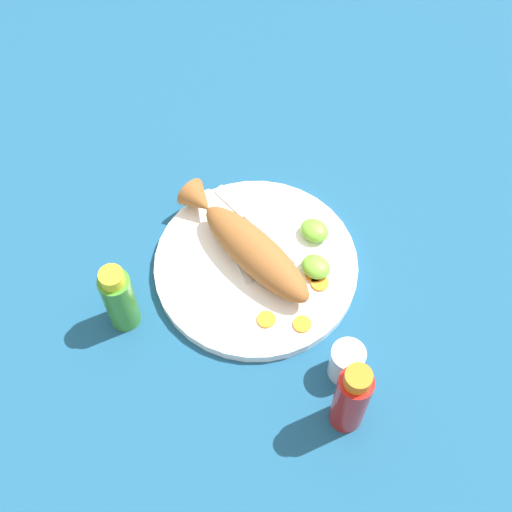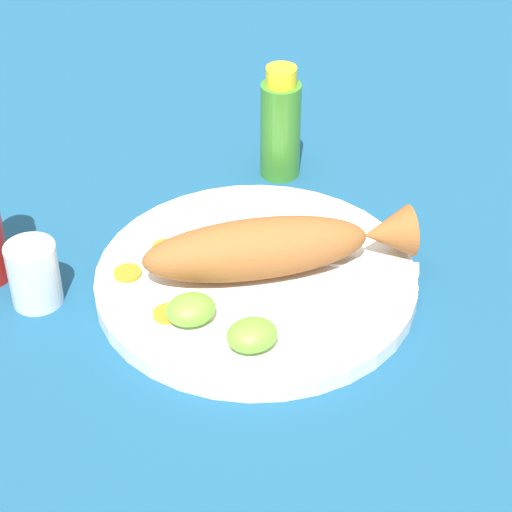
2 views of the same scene
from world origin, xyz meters
The scene contains 13 objects.
ground_plane centered at (0.00, 0.00, 0.00)m, with size 4.00×4.00×0.00m, color navy.
main_plate centered at (0.00, 0.00, 0.01)m, with size 0.31×0.31×0.02m, color white.
fried_fish centered at (-0.02, 0.00, 0.05)m, with size 0.27×0.10×0.06m.
fork_near centered at (-0.08, 0.01, 0.02)m, with size 0.17×0.10×0.00m.
fork_far centered at (-0.06, 0.06, 0.02)m, with size 0.18×0.04×0.00m.
carrot_slice_near centered at (0.07, -0.07, 0.02)m, with size 0.03×0.03×0.00m, color orange.
carrot_slice_mid centered at (0.12, -0.04, 0.02)m, with size 0.03×0.03×0.00m, color orange.
carrot_slice_far centered at (0.08, 0.04, 0.02)m, with size 0.03×0.03×0.00m, color orange.
carrot_slice_extra centered at (0.10, 0.03, 0.02)m, with size 0.03×0.03×0.00m, color orange.
lime_wedge_main centered at (0.08, 0.04, 0.03)m, with size 0.05×0.04×0.02m, color #6BB233.
lime_wedge_side centered at (0.04, 0.10, 0.03)m, with size 0.05×0.04×0.03m, color #6BB233.
hot_sauce_bottle_green centered at (-0.10, -0.19, 0.06)m, with size 0.05×0.05×0.13m.
salt_cup centered at (0.20, -0.05, 0.03)m, with size 0.05×0.05×0.06m.
Camera 2 is at (0.24, 0.66, 0.57)m, focal length 65.00 mm.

